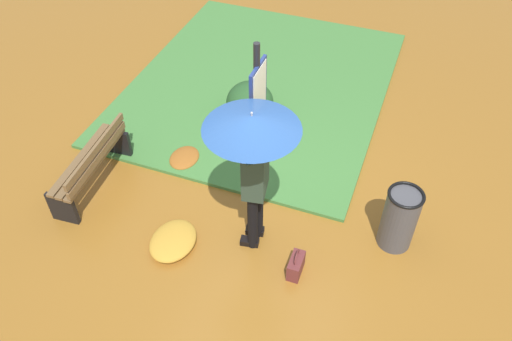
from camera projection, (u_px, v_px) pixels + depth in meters
ground_plane at (262, 228)px, 6.36m from camera, size 18.00×18.00×0.00m
grass_verge at (260, 84)px, 8.51m from camera, size 4.80×4.00×0.05m
person_with_umbrella at (253, 148)px, 5.10m from camera, size 0.96×0.96×2.04m
info_sign_post at (257, 112)px, 5.68m from camera, size 0.44×0.07×2.30m
handbag at (296, 265)px, 5.81m from camera, size 0.30×0.15×0.37m
park_bench at (92, 164)px, 6.59m from camera, size 1.40×0.46×0.75m
trash_bin at (400, 219)px, 5.92m from camera, size 0.42×0.42×0.83m
shrub_cluster at (248, 105)px, 7.66m from camera, size 0.78×0.71×0.64m
leaf_pile_by_bench at (173, 241)px, 6.13m from camera, size 0.66×0.53×0.15m
leaf_pile_far_path at (184, 158)px, 7.19m from camera, size 0.49×0.40×0.11m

